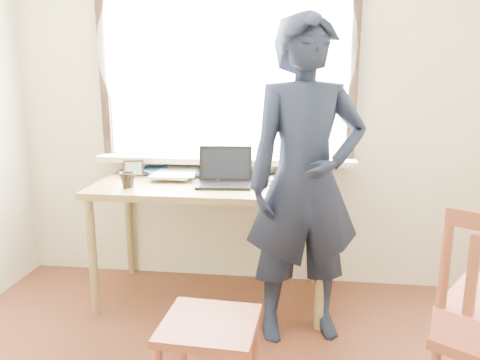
# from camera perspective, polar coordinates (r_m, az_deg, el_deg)

# --- Properties ---
(room_shell) EXTENTS (3.52, 4.02, 2.61)m
(room_shell) POSITION_cam_1_polar(r_m,az_deg,el_deg) (1.58, -5.51, 16.59)
(room_shell) COLOR beige
(room_shell) RESTS_ON ground
(desk) EXTENTS (1.54, 0.77, 0.82)m
(desk) POSITION_cam_1_polar(r_m,az_deg,el_deg) (3.13, -3.42, -1.86)
(desk) COLOR olive
(desk) RESTS_ON ground
(laptop) EXTENTS (0.37, 0.31, 0.24)m
(laptop) POSITION_cam_1_polar(r_m,az_deg,el_deg) (3.05, -1.87, 0.52)
(laptop) COLOR black
(laptop) RESTS_ON desk
(mug_white) EXTENTS (0.16, 0.16, 0.09)m
(mug_white) POSITION_cam_1_polar(r_m,az_deg,el_deg) (3.25, -3.96, 1.07)
(mug_white) COLOR white
(mug_white) RESTS_ON desk
(mug_dark) EXTENTS (0.15, 0.15, 0.10)m
(mug_dark) POSITION_cam_1_polar(r_m,az_deg,el_deg) (3.05, -13.53, 0.00)
(mug_dark) COLOR black
(mug_dark) RESTS_ON desk
(mouse) EXTENTS (0.08, 0.06, 0.03)m
(mouse) POSITION_cam_1_polar(r_m,az_deg,el_deg) (2.96, 4.27, -0.72)
(mouse) COLOR black
(mouse) RESTS_ON desk
(desk_clutter) EXTENTS (0.90, 0.48, 0.05)m
(desk_clutter) POSITION_cam_1_polar(r_m,az_deg,el_deg) (3.35, -5.81, 1.02)
(desk_clutter) COLOR white
(desk_clutter) RESTS_ON desk
(book_a) EXTENTS (0.29, 0.31, 0.02)m
(book_a) POSITION_cam_1_polar(r_m,az_deg,el_deg) (3.45, -9.93, 1.01)
(book_a) COLOR white
(book_a) RESTS_ON desk
(book_b) EXTENTS (0.30, 0.32, 0.02)m
(book_b) POSITION_cam_1_polar(r_m,az_deg,el_deg) (3.25, 4.16, 0.43)
(book_b) COLOR white
(book_b) RESTS_ON desk
(picture_frame) EXTENTS (0.14, 0.05, 0.11)m
(picture_frame) POSITION_cam_1_polar(r_m,az_deg,el_deg) (3.34, -12.85, 1.25)
(picture_frame) COLOR black
(picture_frame) RESTS_ON desk
(work_chair) EXTENTS (0.45, 0.43, 0.44)m
(work_chair) POSITION_cam_1_polar(r_m,az_deg,el_deg) (2.25, -3.72, -18.33)
(work_chair) COLOR brown
(work_chair) RESTS_ON ground
(person) EXTENTS (0.77, 0.61, 1.86)m
(person) POSITION_cam_1_polar(r_m,az_deg,el_deg) (2.67, 7.99, -0.31)
(person) COLOR black
(person) RESTS_ON ground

